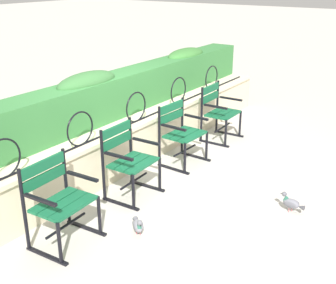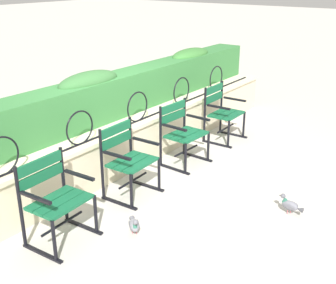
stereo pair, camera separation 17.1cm
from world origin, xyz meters
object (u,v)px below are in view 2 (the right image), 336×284
object	(u,v)px
park_chair_centre_left	(127,158)
park_chair_rightmost	(222,111)
pigeon_near_chairs	(290,205)
pigeon_far_side	(134,224)
park_chair_leftmost	(54,198)
park_chair_centre_right	(182,132)

from	to	relation	value
park_chair_centre_left	park_chair_rightmost	world-z (taller)	park_chair_rightmost
pigeon_near_chairs	pigeon_far_side	size ratio (longest dim) A/B	1.20
park_chair_centre_left	pigeon_near_chairs	xyz separation A→B (m)	(0.69, -1.79, -0.36)
park_chair_leftmost	park_chair_centre_left	size ratio (longest dim) A/B	0.98
park_chair_centre_left	park_chair_rightmost	bearing A→B (deg)	0.27
park_chair_centre_right	pigeon_near_chairs	xyz separation A→B (m)	(-0.47, -1.79, -0.35)
pigeon_near_chairs	pigeon_far_side	xyz separation A→B (m)	(-1.34, 1.16, 0.00)
park_chair_centre_left	pigeon_far_side	xyz separation A→B (m)	(-0.64, -0.64, -0.36)
pigeon_far_side	park_chair_centre_right	bearing A→B (deg)	19.42
park_chair_centre_left	park_chair_centre_right	distance (m)	1.16
park_chair_centre_right	pigeon_far_side	bearing A→B (deg)	-160.58
park_chair_centre_right	pigeon_near_chairs	bearing A→B (deg)	-104.65
park_chair_centre_right	pigeon_far_side	size ratio (longest dim) A/B	3.57
park_chair_rightmost	pigeon_near_chairs	distance (m)	2.45
pigeon_near_chairs	pigeon_far_side	world-z (taller)	same
park_chair_centre_left	pigeon_near_chairs	world-z (taller)	park_chair_centre_left
park_chair_centre_left	park_chair_rightmost	xyz separation A→B (m)	(2.31, 0.01, 0.00)
pigeon_near_chairs	pigeon_far_side	distance (m)	1.77
park_chair_centre_left	park_chair_centre_right	xyz separation A→B (m)	(1.16, 0.00, -0.00)
pigeon_near_chairs	park_chair_leftmost	bearing A→B (deg)	136.83
park_chair_centre_left	pigeon_far_side	bearing A→B (deg)	-135.27
park_chair_leftmost	pigeon_near_chairs	distance (m)	2.56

